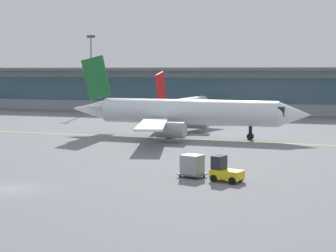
# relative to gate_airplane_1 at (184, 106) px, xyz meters

# --- Properties ---
(ground_plane) EXTENTS (400.00, 400.00, 0.00)m
(ground_plane) POSITION_rel_gate_airplane_1_xyz_m (2.29, -57.31, -2.67)
(ground_plane) COLOR slate
(taxiway_centreline_stripe) EXTENTS (109.98, 2.94, 0.01)m
(taxiway_centreline_stripe) POSITION_rel_gate_airplane_1_xyz_m (6.80, -24.34, -2.67)
(taxiway_centreline_stripe) COLOR yellow
(taxiway_centreline_stripe) RESTS_ON ground_plane
(terminal_concourse) EXTENTS (227.14, 11.00, 9.60)m
(terminal_concourse) POSITION_rel_gate_airplane_1_xyz_m (2.29, 21.54, 2.25)
(terminal_concourse) COLOR #8C939E
(terminal_concourse) RESTS_ON ground_plane
(gate_airplane_1) EXTENTS (24.91, 26.90, 8.90)m
(gate_airplane_1) POSITION_rel_gate_airplane_1_xyz_m (0.00, 0.00, 0.00)
(gate_airplane_1) COLOR silver
(gate_airplane_1) RESTS_ON ground_plane
(taxiing_regional_jet) EXTENTS (33.74, 31.43, 11.19)m
(taxiing_regional_jet) POSITION_rel_gate_airplane_1_xyz_m (6.36, -22.33, 0.69)
(taxiing_regional_jet) COLOR silver
(taxiing_regional_jet) RESTS_ON ground_plane
(baggage_tug) EXTENTS (2.90, 2.22, 2.10)m
(baggage_tug) POSITION_rel_gate_airplane_1_xyz_m (17.34, -49.82, -1.78)
(baggage_tug) COLOR yellow
(baggage_tug) RESTS_ON ground_plane
(cargo_dolly_lead) EXTENTS (2.48, 2.15, 1.94)m
(cargo_dolly_lead) POSITION_rel_gate_airplane_1_xyz_m (14.36, -48.90, -1.62)
(cargo_dolly_lead) COLOR #595B60
(cargo_dolly_lead) RESTS_ON ground_plane
(apron_light_mast_1) EXTENTS (1.80, 0.36, 16.42)m
(apron_light_mast_1) POSITION_rel_gate_airplane_1_xyz_m (-24.32, 13.17, 6.24)
(apron_light_mast_1) COLOR gray
(apron_light_mast_1) RESTS_ON ground_plane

